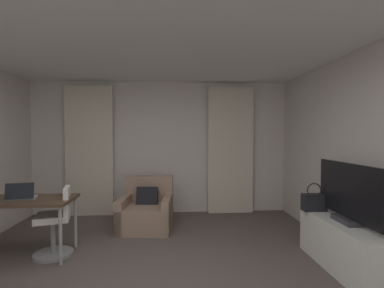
% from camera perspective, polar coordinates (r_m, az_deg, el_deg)
% --- Properties ---
extents(wall_window, '(5.12, 0.06, 2.60)m').
position_cam_1_polar(wall_window, '(5.67, -6.22, -0.75)').
color(wall_window, silver).
rests_on(wall_window, ground).
extents(ceiling, '(5.12, 6.12, 0.06)m').
position_cam_1_polar(ceiling, '(2.84, -9.01, 23.91)').
color(ceiling, white).
rests_on(ceiling, wall_left).
extents(curtain_left_panel, '(0.90, 0.06, 2.50)m').
position_cam_1_polar(curtain_left_panel, '(5.76, -20.07, -1.31)').
color(curtain_left_panel, beige).
rests_on(curtain_left_panel, ground).
extents(curtain_right_panel, '(0.90, 0.06, 2.50)m').
position_cam_1_polar(curtain_right_panel, '(5.65, 7.80, -1.27)').
color(curtain_right_panel, beige).
rests_on(curtain_right_panel, ground).
extents(armchair, '(0.90, 0.90, 0.83)m').
position_cam_1_polar(armchair, '(4.89, -9.22, -13.44)').
color(armchair, '#997A66').
rests_on(armchair, ground).
extents(desk, '(1.35, 0.62, 0.75)m').
position_cam_1_polar(desk, '(4.27, -31.81, -10.30)').
color(desk, '#4C3828').
rests_on(desk, ground).
extents(desk_chair, '(0.49, 0.49, 0.88)m').
position_cam_1_polar(desk_chair, '(4.18, -25.77, -14.57)').
color(desk_chair, gray).
rests_on(desk_chair, ground).
extents(laptop, '(0.36, 0.31, 0.22)m').
position_cam_1_polar(laptop, '(4.21, -31.26, -8.93)').
color(laptop, '#ADADB2').
rests_on(laptop, desk).
extents(tv_console, '(0.47, 1.33, 0.56)m').
position_cam_1_polar(tv_console, '(3.87, 28.77, -17.68)').
color(tv_console, white).
rests_on(tv_console, ground).
extents(tv_flatscreen, '(0.20, 1.12, 0.68)m').
position_cam_1_polar(tv_flatscreen, '(3.70, 29.07, -8.90)').
color(tv_flatscreen, '#333338').
rests_on(tv_flatscreen, tv_console).
extents(handbag_primary, '(0.30, 0.14, 0.37)m').
position_cam_1_polar(handbag_primary, '(4.11, 23.46, -10.65)').
color(handbag_primary, black).
rests_on(handbag_primary, tv_console).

